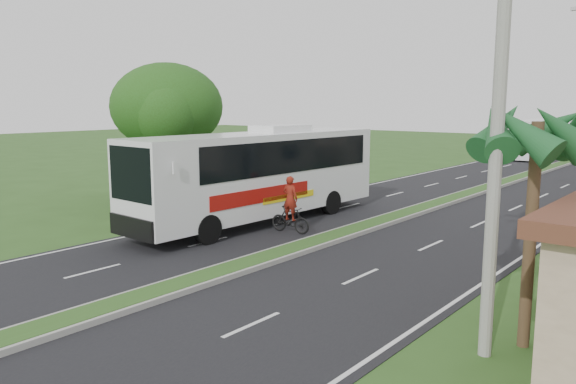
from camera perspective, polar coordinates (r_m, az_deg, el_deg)
The scene contains 10 objects.
ground at distance 16.58m, azimuth -12.72°, elevation -10.15°, with size 180.00×180.00×0.00m, color #2C4F1C.
road_asphalt at distance 32.49m, azimuth 16.23°, elevation -0.86°, with size 14.00×160.00×0.02m, color black.
median_strip at distance 32.48m, azimuth 16.23°, elevation -0.70°, with size 1.20×160.00×0.18m.
lane_edge_left at distance 35.61m, azimuth 6.28°, elevation 0.27°, with size 0.12×160.00×0.01m, color silver.
palm_verge_a at distance 13.01m, azimuth 24.00°, elevation 5.43°, with size 2.40×2.40×5.45m.
shade_tree at distance 31.39m, azimuth -12.29°, elevation 8.17°, with size 6.30×6.00×7.54m.
utility_pole_a at distance 12.19m, azimuth 20.72°, elevation 9.82°, with size 1.60×0.28×11.00m.
coach_bus_main at distance 25.34m, azimuth -2.69°, elevation 2.27°, with size 3.24×13.63×4.38m.
coach_bus_far at distance 61.97m, azimuth 24.01°, elevation 5.21°, with size 2.97×12.79×3.71m.
motorcyclist at distance 23.36m, azimuth 0.22°, elevation -2.11°, with size 1.89×0.70×2.41m.
Camera 1 is at (12.45, -9.53, 5.38)m, focal length 35.00 mm.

